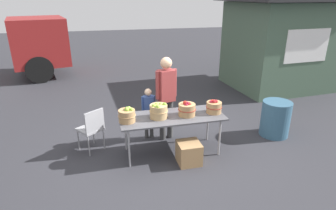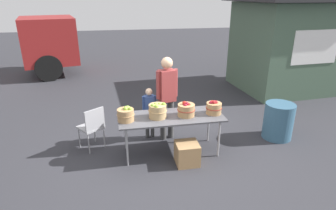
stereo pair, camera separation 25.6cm
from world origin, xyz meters
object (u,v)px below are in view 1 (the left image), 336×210
(produce_crate, at_px, (189,153))
(apple_basket_green_0, at_px, (127,115))
(apple_basket_red_0, at_px, (187,109))
(vendor_adult, at_px, (166,92))
(market_table, at_px, (172,118))
(child_customer, at_px, (149,109))
(trash_barrel, at_px, (275,119))
(apple_basket_green_1, at_px, (159,111))
(apple_basket_red_1, at_px, (214,107))
(folding_chair, at_px, (92,127))

(produce_crate, bearing_deg, apple_basket_green_0, 159.72)
(apple_basket_red_0, relative_size, vendor_adult, 0.19)
(market_table, distance_m, produce_crate, 0.69)
(vendor_adult, distance_m, child_customer, 0.52)
(apple_basket_green_0, bearing_deg, vendor_adult, 36.48)
(market_table, height_order, trash_barrel, same)
(apple_basket_green_1, height_order, trash_barrel, apple_basket_green_1)
(apple_basket_green_0, xyz_separation_m, apple_basket_red_1, (1.61, 0.01, -0.00))
(vendor_adult, bearing_deg, apple_basket_red_1, 127.22)
(apple_basket_green_0, xyz_separation_m, apple_basket_red_0, (1.08, 0.01, 0.00))
(apple_basket_green_0, xyz_separation_m, child_customer, (0.50, 0.74, -0.24))
(apple_basket_red_0, height_order, apple_basket_red_1, apple_basket_red_0)
(apple_basket_green_0, height_order, trash_barrel, apple_basket_green_0)
(apple_basket_green_0, distance_m, trash_barrel, 3.16)
(market_table, bearing_deg, apple_basket_green_0, -176.72)
(apple_basket_green_1, distance_m, apple_basket_red_1, 1.04)
(market_table, bearing_deg, trash_barrel, 4.36)
(folding_chair, height_order, produce_crate, folding_chair)
(vendor_adult, bearing_deg, trash_barrel, 155.97)
(apple_basket_red_0, relative_size, produce_crate, 0.83)
(vendor_adult, height_order, trash_barrel, vendor_adult)
(vendor_adult, height_order, produce_crate, vendor_adult)
(child_customer, height_order, produce_crate, child_customer)
(vendor_adult, relative_size, produce_crate, 4.33)
(apple_basket_green_1, distance_m, produce_crate, 0.92)
(child_customer, distance_m, produce_crate, 1.31)
(apple_basket_green_0, bearing_deg, apple_basket_green_1, 3.40)
(market_table, xyz_separation_m, child_customer, (-0.31, 0.70, -0.07))
(apple_basket_red_1, relative_size, folding_chair, 0.35)
(market_table, relative_size, child_customer, 1.77)
(apple_basket_green_1, relative_size, vendor_adult, 0.19)
(apple_basket_green_0, relative_size, apple_basket_green_1, 0.92)
(apple_basket_red_0, xyz_separation_m, trash_barrel, (2.03, 0.21, -0.50))
(child_customer, bearing_deg, vendor_adult, 159.76)
(child_customer, height_order, trash_barrel, child_customer)
(apple_basket_red_0, bearing_deg, child_customer, 128.35)
(apple_basket_red_0, relative_size, child_customer, 0.30)
(child_customer, bearing_deg, apple_basket_green_1, 93.81)
(market_table, bearing_deg, apple_basket_green_1, -176.97)
(produce_crate, bearing_deg, market_table, 115.76)
(apple_basket_green_0, bearing_deg, trash_barrel, 4.08)
(apple_basket_green_0, bearing_deg, child_customer, 55.96)
(trash_barrel, xyz_separation_m, produce_crate, (-2.09, -0.60, -0.18))
(child_customer, bearing_deg, trash_barrel, 167.50)
(apple_basket_red_1, bearing_deg, produce_crate, -146.67)
(apple_basket_red_1, height_order, trash_barrel, apple_basket_red_1)
(apple_basket_green_1, xyz_separation_m, child_customer, (-0.06, 0.71, -0.25))
(apple_basket_green_0, height_order, apple_basket_green_1, apple_basket_green_1)
(apple_basket_green_0, bearing_deg, apple_basket_red_1, 0.44)
(apple_basket_green_1, height_order, apple_basket_red_0, apple_basket_green_1)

